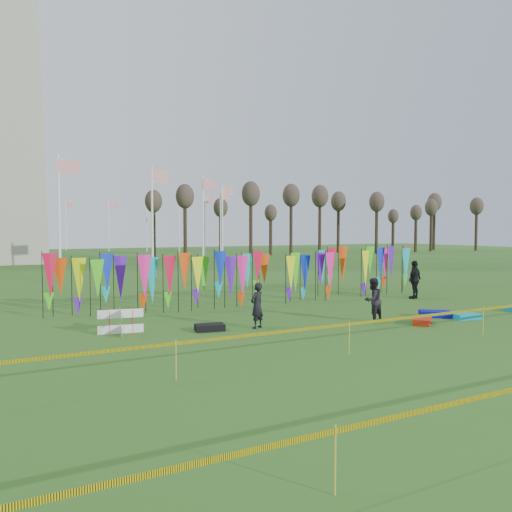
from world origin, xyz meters
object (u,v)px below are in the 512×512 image
person_right (415,280)px  person_mid (373,300)px  box_kite (121,321)px  kite_bag_turquoise (467,316)px  kite_bag_red (422,321)px  kite_bag_black (210,327)px  kite_bag_blue (435,314)px  person_left (257,305)px

person_right → person_mid: bearing=14.2°
box_kite → person_right: 14.54m
kite_bag_turquoise → kite_bag_red: (-2.18, 0.11, 0.01)m
kite_bag_turquoise → kite_bag_black: size_ratio=1.03×
kite_bag_blue → kite_bag_red: (-1.46, -0.74, -0.01)m
person_right → person_left: bearing=-2.9°
person_mid → kite_bag_turquoise: bearing=152.6°
kite_bag_red → person_right: bearing=46.7°
person_mid → person_right: bearing=-156.2°
kite_bag_blue → kite_bag_red: bearing=-153.1°
person_left → box_kite: bearing=-40.7°
box_kite → kite_bag_red: 10.37m
person_left → kite_bag_red: size_ratio=1.28×
kite_bag_black → person_left: bearing=-12.4°
person_left → kite_bag_red: (5.55, -2.05, -0.66)m
person_left → kite_bag_red: person_left is taller
person_left → person_mid: person_mid is taller
person_right → kite_bag_blue: bearing=34.3°
person_mid → kite_bag_turquoise: person_mid is taller
kite_bag_turquoise → kite_bag_red: bearing=177.2°
kite_bag_turquoise → kite_bag_red: 2.18m
person_left → person_right: bearing=170.8°
kite_bag_blue → kite_bag_turquoise: bearing=-49.9°
person_mid → kite_bag_blue: 2.90m
box_kite → person_left: bearing=-15.8°
person_left → person_right: person_right is taller
box_kite → kite_bag_red: bearing=-18.3°
person_left → kite_bag_red: bearing=134.9°
person_left → kite_bag_turquoise: 8.05m
kite_bag_red → kite_bag_black: (-7.13, 2.40, -0.00)m
kite_bag_turquoise → kite_bag_blue: (-0.72, 0.85, 0.02)m
person_mid → kite_bag_black: 5.98m
person_mid → kite_bag_turquoise: size_ratio=1.63×
kite_bag_red → kite_bag_blue: bearing=26.9°
kite_bag_blue → person_left: bearing=169.5°
box_kite → kite_bag_red: (9.84, -3.26, -0.29)m
person_right → kite_bag_black: size_ratio=1.95×
person_left → kite_bag_turquoise: size_ratio=1.58×
kite_bag_blue → kite_bag_black: (-8.60, 1.65, -0.01)m
person_left → person_mid: (4.21, -0.97, 0.03)m
person_left → kite_bag_blue: person_left is taller
box_kite → person_right: person_right is taller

